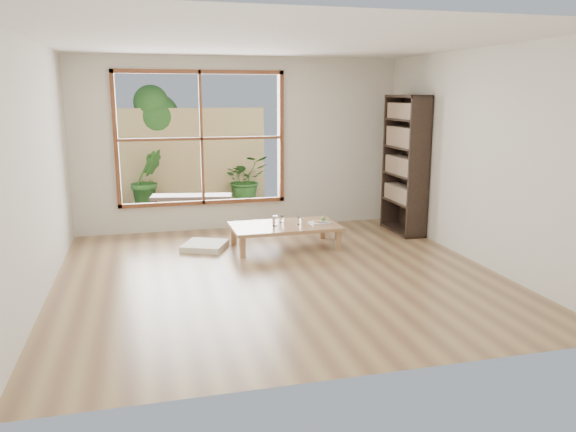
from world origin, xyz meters
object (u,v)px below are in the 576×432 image
at_px(bookshelf, 405,165).
at_px(garden_bench, 192,199).
at_px(food_tray, 320,222).
at_px(low_table, 285,227).

bearing_deg(bookshelf, garden_bench, 153.52).
distance_m(food_tray, garden_bench, 2.53).
height_order(food_tray, garden_bench, garden_bench).
height_order(low_table, food_tray, food_tray).
distance_m(bookshelf, food_tray, 1.68).
height_order(low_table, bookshelf, bookshelf).
bearing_deg(food_tray, garden_bench, 123.28).
relative_size(low_table, food_tray, 5.21).
xyz_separation_m(bookshelf, food_tray, (-1.46, -0.45, -0.69)).
bearing_deg(garden_bench, low_table, -50.77).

